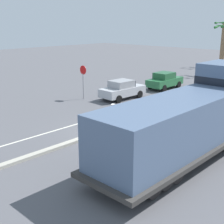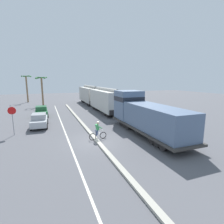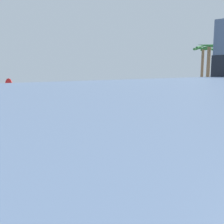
{
  "view_description": "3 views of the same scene",
  "coord_description": "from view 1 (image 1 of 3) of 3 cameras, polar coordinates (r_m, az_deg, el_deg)",
  "views": [
    {
      "loc": [
        12.55,
        -12.6,
        6.36
      ],
      "look_at": [
        -0.01,
        0.51,
        1.13
      ],
      "focal_mm": 50.0,
      "sensor_mm": 36.0,
      "label": 1
    },
    {
      "loc": [
        -4.09,
        -14.78,
        5.55
      ],
      "look_at": [
        2.88,
        3.49,
        1.89
      ],
      "focal_mm": 28.0,
      "sensor_mm": 36.0,
      "label": 2
    },
    {
      "loc": [
        5.96,
        -2.34,
        3.18
      ],
      "look_at": [
        -3.65,
        8.76,
        0.97
      ],
      "focal_mm": 42.0,
      "sensor_mm": 36.0,
      "label": 3
    }
  ],
  "objects": [
    {
      "name": "palm_tree_far",
      "position": [
        49.7,
        19.6,
        13.2
      ],
      "size": [
        2.31,
        2.3,
        6.52
      ],
      "color": "#846647",
      "rests_on": "ground"
    },
    {
      "name": "cyclist",
      "position": [
        18.68,
        0.07,
        -1.18
      ],
      "size": [
        1.71,
        0.48,
        1.71
      ],
      "color": "black",
      "rests_on": "ground"
    },
    {
      "name": "stop_sign",
      "position": [
        26.63,
        -5.3,
        6.64
      ],
      "size": [
        0.76,
        0.08,
        2.88
      ],
      "color": "gray",
      "rests_on": "ground"
    },
    {
      "name": "parked_car_green",
      "position": [
        31.52,
        9.61,
        5.72
      ],
      "size": [
        1.87,
        4.22,
        1.62
      ],
      "color": "#286B3D",
      "rests_on": "ground"
    },
    {
      "name": "parked_car_silver",
      "position": [
        26.84,
        1.9,
        4.15
      ],
      "size": [
        1.97,
        4.27,
        1.62
      ],
      "color": "#B7BABF",
      "rests_on": "ground"
    },
    {
      "name": "ground_plane",
      "position": [
        18.89,
        -1.06,
        -3.61
      ],
      "size": [
        120.0,
        120.0,
        0.0
      ],
      "primitive_type": "plane",
      "color": "#56565B"
    },
    {
      "name": "palm_tree_near",
      "position": [
        41.83,
        19.84,
        12.5
      ],
      "size": [
        2.37,
        2.29,
        6.3
      ],
      "color": "#846647",
      "rests_on": "ground"
    },
    {
      "name": "locomotive",
      "position": [
        15.86,
        15.04,
        -1.22
      ],
      "size": [
        3.1,
        11.61,
        4.2
      ],
      "color": "slate",
      "rests_on": "ground"
    },
    {
      "name": "lane_stripe",
      "position": [
        24.69,
        4.8,
        1.11
      ],
      "size": [
        0.14,
        36.0,
        0.01
      ],
      "primitive_type": "cube",
      "color": "silver",
      "rests_on": "ground"
    },
    {
      "name": "median_curb",
      "position": [
        23.3,
        9.39,
        0.22
      ],
      "size": [
        0.36,
        36.0,
        0.16
      ],
      "primitive_type": "cube",
      "color": "#B2AD9E",
      "rests_on": "ground"
    }
  ]
}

